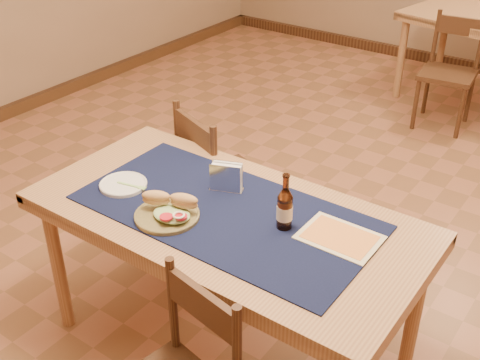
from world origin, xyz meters
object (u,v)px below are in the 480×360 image
Objects in this scene: sandwich_plate at (169,211)px; beer_bottle at (285,208)px; chair_main_far at (221,181)px; main_table at (226,229)px; napkin_holder at (226,178)px.

sandwich_plate is 0.45m from beer_bottle.
beer_bottle is (0.70, -0.51, 0.38)m from chair_main_far.
main_table is at bearing -170.46° from beer_bottle.
main_table is 1.79× the size of chair_main_far.
main_table is at bearing -54.69° from napkin_holder.
napkin_holder is at bearing -49.97° from chair_main_far.
beer_bottle reaches higher than sandwich_plate.
beer_bottle is at bearing 27.23° from sandwich_plate.
sandwich_plate is 1.72× the size of napkin_holder.
main_table is 6.22× the size of sandwich_plate.
beer_bottle is at bearing -36.37° from chair_main_far.
chair_main_far reaches higher than sandwich_plate.
sandwich_plate is at bearing -67.55° from chair_main_far.
napkin_holder is (0.36, -0.42, 0.35)m from chair_main_far.
chair_main_far reaches higher than napkin_holder.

